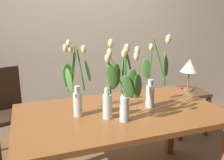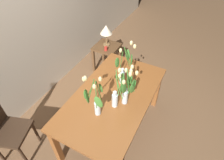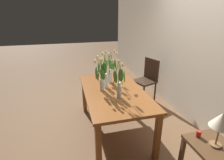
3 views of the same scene
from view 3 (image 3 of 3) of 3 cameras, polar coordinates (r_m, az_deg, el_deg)
name	(u,v)px [view 3 (image 3 of 3)]	position (r m, az deg, el deg)	size (l,w,h in m)	color
ground_plane	(114,130)	(3.14, 0.49, -15.67)	(18.00, 18.00, 0.00)	brown
room_wall_rear	(201,46)	(3.26, 26.50, 9.64)	(9.00, 0.10, 2.70)	beige
dining_table	(114,95)	(2.79, 0.53, -4.98)	(1.60, 0.90, 0.74)	brown
tulip_vase_0	(119,84)	(2.41, 2.35, -1.27)	(0.19, 0.22, 0.59)	silver
tulip_vase_1	(100,78)	(2.65, -3.84, 0.74)	(0.19, 0.17, 0.55)	silver
tulip_vase_2	(111,70)	(2.99, -0.42, 3.36)	(0.23, 0.26, 0.56)	silver
tulip_vase_3	(104,74)	(2.75, -2.62, 1.91)	(0.20, 0.17, 0.58)	silver
dining_chair	(147,78)	(3.96, 11.29, 0.79)	(0.51, 0.51, 0.93)	#382619
side_table	(209,152)	(2.37, 28.68, -19.63)	(0.44, 0.44, 0.55)	brown
table_lamp	(221,121)	(2.13, 31.65, -11.09)	(0.22, 0.22, 0.40)	olive
pillar_candle	(198,134)	(2.32, 25.96, -15.24)	(0.06, 0.06, 0.07)	#B72D23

